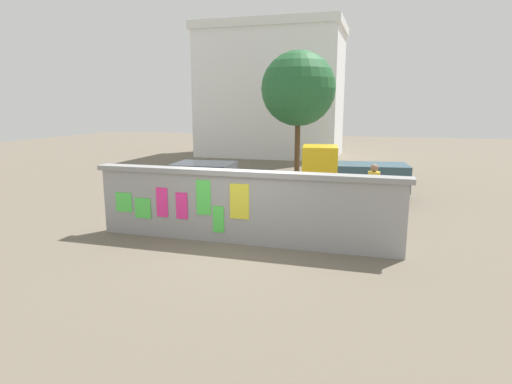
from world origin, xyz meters
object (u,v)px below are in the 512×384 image
object	(u,v)px
motorcycle	(322,210)
person_bystander	(373,186)
person_walking	(262,196)
car_parked	(208,183)
tree_roadside	(298,89)
auto_rickshaw_truck	(348,173)

from	to	relation	value
motorcycle	person_bystander	distance (m)	1.80
person_walking	person_bystander	xyz separation A→B (m)	(2.69, 2.20, 0.00)
car_parked	tree_roadside	world-z (taller)	tree_roadside
car_parked	tree_roadside	xyz separation A→B (m)	(1.48, 7.66, 3.29)
car_parked	tree_roadside	bearing A→B (deg)	79.04
auto_rickshaw_truck	tree_roadside	distance (m)	6.81
auto_rickshaw_truck	motorcycle	xyz separation A→B (m)	(-0.37, -3.86, -0.44)
person_bystander	car_parked	bearing A→B (deg)	175.75
auto_rickshaw_truck	person_walking	size ratio (longest dim) A/B	2.32
person_bystander	tree_roadside	size ratio (longest dim) A/B	0.28
motorcycle	person_bystander	size ratio (longest dim) A/B	1.17
auto_rickshaw_truck	car_parked	world-z (taller)	auto_rickshaw_truck
motorcycle	tree_roadside	distance (m)	10.17
car_parked	person_bystander	size ratio (longest dim) A/B	2.42
motorcycle	tree_roadside	xyz separation A→B (m)	(-2.47, 9.20, 3.55)
car_parked	person_bystander	bearing A→B (deg)	-4.25
person_bystander	tree_roadside	world-z (taller)	tree_roadside
person_bystander	tree_roadside	xyz separation A→B (m)	(-3.75, 8.05, 3.03)
car_parked	person_walking	xyz separation A→B (m)	(2.55, -2.59, 0.26)
person_bystander	tree_roadside	distance (m)	9.38
motorcycle	person_walking	size ratio (longest dim) A/B	1.17
person_walking	auto_rickshaw_truck	bearing A→B (deg)	70.10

